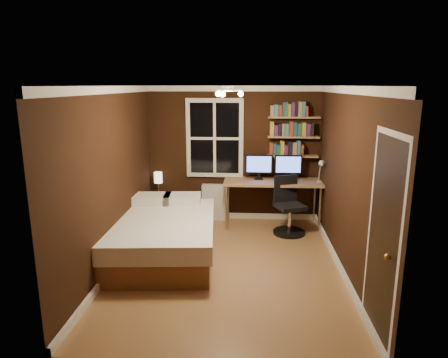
# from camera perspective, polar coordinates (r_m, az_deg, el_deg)

# --- Properties ---
(floor) EXTENTS (4.20, 4.20, 0.00)m
(floor) POSITION_cam_1_polar(r_m,az_deg,el_deg) (5.85, 0.47, -12.16)
(floor) COLOR olive
(floor) RESTS_ON ground
(wall_back) EXTENTS (3.20, 0.04, 2.50)m
(wall_back) POSITION_cam_1_polar(r_m,az_deg,el_deg) (7.48, 1.38, 3.58)
(wall_back) COLOR black
(wall_back) RESTS_ON ground
(wall_left) EXTENTS (0.04, 4.20, 2.50)m
(wall_left) POSITION_cam_1_polar(r_m,az_deg,el_deg) (5.74, -15.67, 0.09)
(wall_left) COLOR black
(wall_left) RESTS_ON ground
(wall_right) EXTENTS (0.04, 4.20, 2.50)m
(wall_right) POSITION_cam_1_polar(r_m,az_deg,el_deg) (5.58, 17.14, -0.39)
(wall_right) COLOR black
(wall_right) RESTS_ON ground
(ceiling) EXTENTS (3.20, 4.20, 0.02)m
(ceiling) POSITION_cam_1_polar(r_m,az_deg,el_deg) (5.28, 0.52, 13.16)
(ceiling) COLOR white
(ceiling) RESTS_ON wall_back
(window) EXTENTS (1.06, 0.06, 1.46)m
(window) POSITION_cam_1_polar(r_m,az_deg,el_deg) (7.43, -1.33, 5.84)
(window) COLOR white
(window) RESTS_ON wall_back
(door) EXTENTS (0.03, 0.82, 2.05)m
(door) POSITION_cam_1_polar(r_m,az_deg,el_deg) (4.21, 21.61, -8.34)
(door) COLOR black
(door) RESTS_ON ground
(door_knob) EXTENTS (0.06, 0.06, 0.06)m
(door_knob) POSITION_cam_1_polar(r_m,az_deg,el_deg) (3.95, 22.34, -10.27)
(door_knob) COLOR #B68939
(door_knob) RESTS_ON door
(ceiling_fixture) EXTENTS (0.44, 0.44, 0.18)m
(ceiling_fixture) POSITION_cam_1_polar(r_m,az_deg,el_deg) (5.18, 0.46, 12.05)
(ceiling_fixture) COLOR beige
(ceiling_fixture) RESTS_ON ceiling
(bookshelf_lower) EXTENTS (0.92, 0.22, 0.03)m
(bookshelf_lower) POSITION_cam_1_polar(r_m,az_deg,el_deg) (7.40, 9.73, 3.28)
(bookshelf_lower) COLOR #9F764D
(bookshelf_lower) RESTS_ON wall_back
(books_row_lower) EXTENTS (0.54, 0.16, 0.23)m
(books_row_lower) POSITION_cam_1_polar(r_m,az_deg,el_deg) (7.38, 9.77, 4.27)
(books_row_lower) COLOR #9B301C
(books_row_lower) RESTS_ON bookshelf_lower
(bookshelf_middle) EXTENTS (0.92, 0.22, 0.03)m
(bookshelf_middle) POSITION_cam_1_polar(r_m,az_deg,el_deg) (7.35, 9.84, 5.97)
(bookshelf_middle) COLOR #9F764D
(bookshelf_middle) RESTS_ON wall_back
(books_row_middle) EXTENTS (0.66, 0.16, 0.23)m
(books_row_middle) POSITION_cam_1_polar(r_m,az_deg,el_deg) (7.34, 9.88, 6.97)
(books_row_middle) COLOR navy
(books_row_middle) RESTS_ON bookshelf_middle
(bookshelf_upper) EXTENTS (0.92, 0.22, 0.03)m
(bookshelf_upper) POSITION_cam_1_polar(r_m,az_deg,el_deg) (7.32, 9.95, 8.69)
(bookshelf_upper) COLOR #9F764D
(bookshelf_upper) RESTS_ON wall_back
(books_row_upper) EXTENTS (0.66, 0.16, 0.23)m
(books_row_upper) POSITION_cam_1_polar(r_m,az_deg,el_deg) (7.31, 9.99, 9.70)
(books_row_upper) COLOR #285E3C
(books_row_upper) RESTS_ON bookshelf_upper
(bed) EXTENTS (1.72, 2.27, 0.73)m
(bed) POSITION_cam_1_polar(r_m,az_deg,el_deg) (6.11, -8.90, -7.98)
(bed) COLOR brown
(bed) RESTS_ON ground
(nightstand) EXTENTS (0.43, 0.43, 0.50)m
(nightstand) POSITION_cam_1_polar(r_m,az_deg,el_deg) (7.66, -9.22, -4.07)
(nightstand) COLOR brown
(nightstand) RESTS_ON ground
(bedside_lamp) EXTENTS (0.15, 0.15, 0.44)m
(bedside_lamp) POSITION_cam_1_polar(r_m,az_deg,el_deg) (7.53, -9.36, -0.66)
(bedside_lamp) COLOR white
(bedside_lamp) RESTS_ON nightstand
(radiator) EXTENTS (0.45, 0.16, 0.68)m
(radiator) POSITION_cam_1_polar(r_m,az_deg,el_deg) (7.60, -1.42, -3.32)
(radiator) COLOR silver
(radiator) RESTS_ON ground
(desk) EXTENTS (1.75, 0.66, 0.83)m
(desk) POSITION_cam_1_polar(r_m,az_deg,el_deg) (7.25, 6.95, -0.71)
(desk) COLOR #9F764D
(desk) RESTS_ON ground
(monitor_left) EXTENTS (0.49, 0.12, 0.46)m
(monitor_left) POSITION_cam_1_polar(r_m,az_deg,el_deg) (7.26, 5.00, 1.69)
(monitor_left) COLOR black
(monitor_left) RESTS_ON desk
(monitor_right) EXTENTS (0.49, 0.12, 0.46)m
(monitor_right) POSITION_cam_1_polar(r_m,az_deg,el_deg) (7.29, 9.15, 1.62)
(monitor_right) COLOR black
(monitor_right) RESTS_ON desk
(desk_lamp) EXTENTS (0.14, 0.32, 0.44)m
(desk_lamp) POSITION_cam_1_polar(r_m,az_deg,el_deg) (7.15, 13.62, 1.12)
(desk_lamp) COLOR silver
(desk_lamp) RESTS_ON desk
(office_chair) EXTENTS (0.58, 0.58, 1.00)m
(office_chair) POSITION_cam_1_polar(r_m,az_deg,el_deg) (6.99, 9.20, -4.67)
(office_chair) COLOR black
(office_chair) RESTS_ON ground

